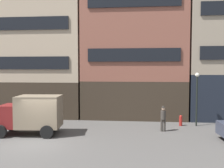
# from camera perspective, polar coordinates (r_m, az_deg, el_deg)

# --- Properties ---
(ground_plane) EXTENTS (120.00, 120.00, 0.00)m
(ground_plane) POSITION_cam_1_polar(r_m,az_deg,el_deg) (15.89, -17.09, -12.79)
(ground_plane) COLOR #4C4947
(building_center_left) EXTENTS (10.23, 6.93, 17.28)m
(building_center_left) POSITION_cam_1_polar(r_m,az_deg,el_deg) (26.34, -16.82, 12.62)
(building_center_left) COLOR #33281E
(building_center_left) RESTS_ON ground_plane
(building_center_right) EXTENTS (9.63, 6.93, 12.76)m
(building_center_right) POSITION_cam_1_polar(r_m,az_deg,el_deg) (24.17, 5.03, 8.19)
(building_center_right) COLOR #33281E
(building_center_right) RESTS_ON ground_plane
(delivery_truck_near) EXTENTS (4.47, 2.41, 2.62)m
(delivery_truck_near) POSITION_cam_1_polar(r_m,az_deg,el_deg) (17.67, -18.09, -6.44)
(delivery_truck_near) COLOR maroon
(delivery_truck_near) RESTS_ON ground_plane
(pedestrian_officer) EXTENTS (0.40, 0.40, 1.79)m
(pedestrian_officer) POSITION_cam_1_polar(r_m,az_deg,el_deg) (18.11, 11.61, -7.52)
(pedestrian_officer) COLOR #38332D
(pedestrian_officer) RESTS_ON ground_plane
(streetlamp_curbside) EXTENTS (0.32, 0.32, 4.12)m
(streetlamp_curbside) POSITION_cam_1_polar(r_m,az_deg,el_deg) (20.28, 18.83, -1.65)
(streetlamp_curbside) COLOR black
(streetlamp_curbside) RESTS_ON ground_plane
(fire_hydrant_curbside) EXTENTS (0.24, 0.24, 0.83)m
(fire_hydrant_curbside) POSITION_cam_1_polar(r_m,az_deg,el_deg) (20.27, 15.43, -8.00)
(fire_hydrant_curbside) COLOR maroon
(fire_hydrant_curbside) RESTS_ON ground_plane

